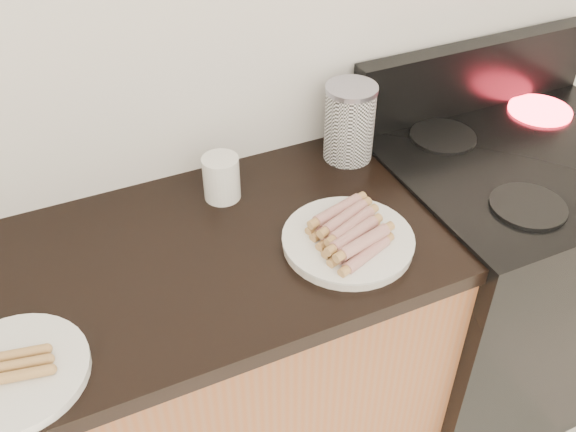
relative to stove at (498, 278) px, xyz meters
name	(u,v)px	position (x,y,z in m)	size (l,w,h in m)	color
wall_back	(200,16)	(-0.78, 0.32, 0.84)	(4.00, 0.04, 2.60)	silver
stove	(498,278)	(0.00, 0.00, 0.00)	(0.76, 0.65, 0.91)	black
stove_panel	(474,75)	(0.00, 0.28, 0.55)	(0.76, 0.06, 0.20)	black
burner_near_left	(528,206)	(-0.17, -0.17, 0.46)	(0.18, 0.18, 0.01)	black
burner_far_left	(443,136)	(-0.17, 0.17, 0.46)	(0.18, 0.18, 0.01)	black
burner_far_right	(540,110)	(0.17, 0.17, 0.46)	(0.18, 0.18, 0.01)	#FF1E2D
main_plate	(348,242)	(-0.61, -0.10, 0.45)	(0.29, 0.29, 0.02)	white
side_plate	(14,373)	(-1.33, -0.16, 0.45)	(0.27, 0.27, 0.02)	white
hotdog_pile	(349,230)	(-0.61, -0.10, 0.49)	(0.13, 0.21, 0.05)	brown
plain_sausages	(11,366)	(-1.33, -0.16, 0.47)	(0.13, 0.09, 0.02)	#D07444
canister	(349,122)	(-0.44, 0.22, 0.55)	(0.13, 0.13, 0.20)	white
mug	(221,178)	(-0.80, 0.19, 0.50)	(0.09, 0.09, 0.11)	white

